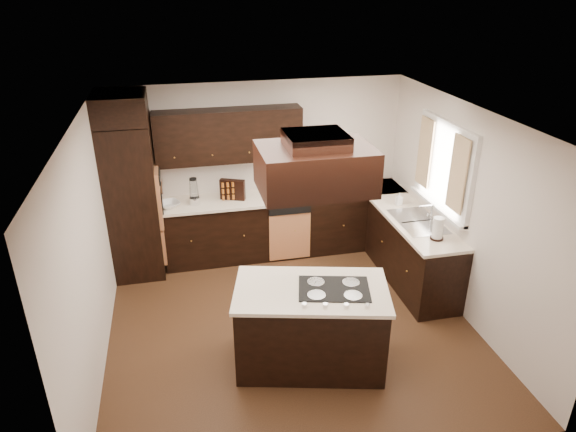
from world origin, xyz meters
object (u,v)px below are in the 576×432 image
(spice_rack, at_px, (233,190))
(oven_column, at_px, (133,201))
(island, at_px, (311,328))
(range_hood, at_px, (315,169))

(spice_rack, bearing_deg, oven_column, -152.80)
(oven_column, height_order, spice_rack, oven_column)
(island, xyz_separation_m, range_hood, (0.04, 0.12, 1.72))
(oven_column, relative_size, island, 1.41)
(oven_column, distance_m, range_hood, 3.13)
(oven_column, relative_size, range_hood, 2.02)
(range_hood, bearing_deg, island, -110.04)
(oven_column, height_order, island, oven_column)
(island, relative_size, spice_rack, 4.28)
(oven_column, xyz_separation_m, island, (1.83, -2.37, -0.62))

